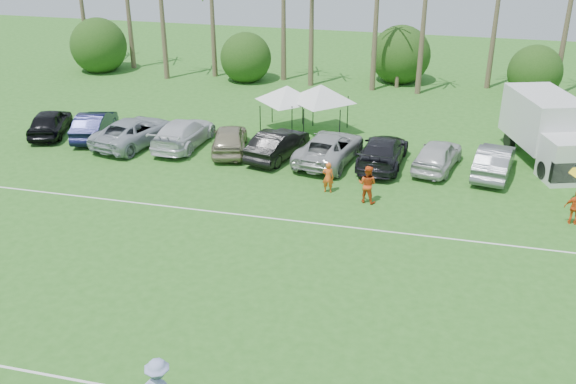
# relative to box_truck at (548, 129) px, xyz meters

# --- Properties ---
(field_lines) EXTENTS (80.00, 12.10, 0.01)m
(field_lines) POSITION_rel_box_truck_xyz_m (-15.41, -16.48, -1.93)
(field_lines) COLOR white
(field_lines) RESTS_ON ground
(bush_tree_0) EXTENTS (4.00, 4.00, 4.00)m
(bush_tree_0) POSITION_rel_box_truck_xyz_m (-34.41, 14.52, -0.14)
(bush_tree_0) COLOR brown
(bush_tree_0) RESTS_ON ground
(bush_tree_1) EXTENTS (4.00, 4.00, 4.00)m
(bush_tree_1) POSITION_rel_box_truck_xyz_m (-21.41, 14.52, -0.14)
(bush_tree_1) COLOR brown
(bush_tree_1) RESTS_ON ground
(bush_tree_2) EXTENTS (4.00, 4.00, 4.00)m
(bush_tree_2) POSITION_rel_box_truck_xyz_m (-9.41, 14.52, -0.14)
(bush_tree_2) COLOR brown
(bush_tree_2) RESTS_ON ground
(bush_tree_3) EXTENTS (4.00, 4.00, 4.00)m
(bush_tree_3) POSITION_rel_box_truck_xyz_m (0.59, 14.52, -0.14)
(bush_tree_3) COLOR brown
(bush_tree_3) RESTS_ON ground
(sideline_player_a) EXTENTS (0.60, 0.40, 1.60)m
(sideline_player_a) POSITION_rel_box_truck_xyz_m (-10.95, -6.98, -1.14)
(sideline_player_a) COLOR #FF5C1C
(sideline_player_a) RESTS_ON ground
(sideline_player_b) EXTENTS (1.06, 0.91, 1.88)m
(sideline_player_b) POSITION_rel_box_truck_xyz_m (-8.90, -7.66, -1.00)
(sideline_player_b) COLOR #DA4A18
(sideline_player_b) RESTS_ON ground
(sideline_player_c) EXTENTS (0.98, 0.43, 1.65)m
(sideline_player_c) POSITION_rel_box_truck_xyz_m (0.50, -7.67, -1.12)
(sideline_player_c) COLOR #EB591A
(sideline_player_c) RESTS_ON ground
(box_truck) EXTENTS (4.76, 7.51, 3.63)m
(box_truck) POSITION_rel_box_truck_xyz_m (0.00, 0.00, 0.00)
(box_truck) COLOR silver
(box_truck) RESTS_ON ground
(canopy_tent_left) EXTENTS (4.23, 4.23, 3.43)m
(canopy_tent_left) POSITION_rel_box_truck_xyz_m (-15.18, 1.52, 1.00)
(canopy_tent_left) COLOR black
(canopy_tent_left) RESTS_ON ground
(canopy_tent_right) EXTENTS (4.52, 4.52, 3.66)m
(canopy_tent_right) POSITION_rel_box_truck_xyz_m (-13.07, 1.59, 1.19)
(canopy_tent_right) COLOR black
(canopy_tent_right) RESTS_ON ground
(parked_car_0) EXTENTS (3.30, 5.11, 1.62)m
(parked_car_0) POSITION_rel_box_truck_xyz_m (-29.31, -2.72, -1.13)
(parked_car_0) COLOR black
(parked_car_0) RESTS_ON ground
(parked_car_1) EXTENTS (2.85, 5.18, 1.62)m
(parked_car_1) POSITION_rel_box_truck_xyz_m (-26.37, -2.51, -1.13)
(parked_car_1) COLOR black
(parked_car_1) RESTS_ON ground
(parked_car_2) EXTENTS (3.89, 6.27, 1.62)m
(parked_car_2) POSITION_rel_box_truck_xyz_m (-23.42, -3.02, -1.13)
(parked_car_2) COLOR #A2A9B1
(parked_car_2) RESTS_ON ground
(parked_car_3) EXTENTS (2.51, 5.67, 1.62)m
(parked_car_3) POSITION_rel_box_truck_xyz_m (-20.48, -2.57, -1.13)
(parked_car_3) COLOR silver
(parked_car_3) RESTS_ON ground
(parked_car_4) EXTENTS (3.06, 5.08, 1.62)m
(parked_car_4) POSITION_rel_box_truck_xyz_m (-17.54, -2.81, -1.13)
(parked_car_4) COLOR gray
(parked_car_4) RESTS_ON ground
(parked_car_5) EXTENTS (2.81, 5.17, 1.62)m
(parked_car_5) POSITION_rel_box_truck_xyz_m (-14.59, -3.03, -1.13)
(parked_car_5) COLOR black
(parked_car_5) RESTS_ON ground
(parked_car_6) EXTENTS (3.55, 6.16, 1.62)m
(parked_car_6) POSITION_rel_box_truck_xyz_m (-11.65, -2.87, -1.13)
(parked_car_6) COLOR #AAAAAA
(parked_car_6) RESTS_ON ground
(parked_car_7) EXTENTS (2.62, 5.71, 1.62)m
(parked_car_7) POSITION_rel_box_truck_xyz_m (-8.70, -2.71, -1.13)
(parked_car_7) COLOR black
(parked_car_7) RESTS_ON ground
(parked_car_8) EXTENTS (2.91, 5.05, 1.62)m
(parked_car_8) POSITION_rel_box_truck_xyz_m (-5.76, -2.51, -1.13)
(parked_car_8) COLOR silver
(parked_car_8) RESTS_ON ground
(parked_car_9) EXTENTS (2.53, 5.13, 1.62)m
(parked_car_9) POSITION_rel_box_truck_xyz_m (-2.82, -2.68, -1.13)
(parked_car_9) COLOR slate
(parked_car_9) RESTS_ON ground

